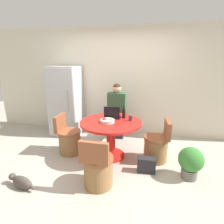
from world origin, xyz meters
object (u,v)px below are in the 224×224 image
object	(u,v)px
potted_plant	(191,161)
refrigerator	(66,101)
dining_table	(111,131)
laptop	(112,115)
bottle	(124,113)
fruit_bowl	(107,121)
chair_left_side	(69,140)
person_seated	(117,110)
chair_right_side	(157,147)
handbag	(146,165)
chair_near_camera	(98,169)
cat	(21,182)

from	to	relation	value
potted_plant	refrigerator	bearing A→B (deg)	154.15
dining_table	potted_plant	xyz separation A→B (m)	(1.36, -0.39, -0.23)
dining_table	potted_plant	world-z (taller)	dining_table
laptop	bottle	xyz separation A→B (m)	(0.22, 0.06, 0.04)
fruit_bowl	potted_plant	distance (m)	1.52
chair_left_side	person_seated	bearing A→B (deg)	-47.08
dining_table	chair_right_side	distance (m)	0.90
chair_left_side	potted_plant	world-z (taller)	chair_left_side
fruit_bowl	handbag	bearing A→B (deg)	-21.81
refrigerator	chair_right_side	size ratio (longest dim) A/B	2.12
refrigerator	chair_near_camera	distance (m)	2.30
refrigerator	chair_left_side	world-z (taller)	refrigerator
fruit_bowl	refrigerator	bearing A→B (deg)	142.29
fruit_bowl	handbag	xyz separation A→B (m)	(0.74, -0.30, -0.63)
potted_plant	chair_right_side	bearing A→B (deg)	139.37
chair_near_camera	potted_plant	world-z (taller)	chair_near_camera
person_seated	fruit_bowl	xyz separation A→B (m)	(-0.02, -0.87, 0.03)
bottle	potted_plant	bearing A→B (deg)	-28.57
potted_plant	dining_table	bearing A→B (deg)	164.15
person_seated	dining_table	bearing A→B (deg)	91.89
refrigerator	bottle	bearing A→B (deg)	-23.74
chair_left_side	chair_right_side	bearing A→B (deg)	-89.30
laptop	bottle	distance (m)	0.23
chair_near_camera	bottle	distance (m)	1.25
dining_table	bottle	size ratio (longest dim) A/B	4.63
potted_plant	chair_left_side	bearing A→B (deg)	170.70
fruit_bowl	chair_right_side	bearing A→B (deg)	7.38
person_seated	cat	size ratio (longest dim) A/B	2.64
chair_near_camera	person_seated	size ratio (longest dim) A/B	0.60
bottle	potted_plant	world-z (taller)	bottle
bottle	laptop	bearing A→B (deg)	-164.23
person_seated	laptop	distance (m)	0.62
refrigerator	potted_plant	bearing A→B (deg)	-25.85
bottle	potted_plant	xyz separation A→B (m)	(1.16, -0.63, -0.53)
person_seated	cat	bearing A→B (deg)	60.76
bottle	potted_plant	size ratio (longest dim) A/B	0.47
fruit_bowl	person_seated	bearing A→B (deg)	88.44
refrigerator	fruit_bowl	world-z (taller)	refrigerator
chair_left_side	laptop	size ratio (longest dim) A/B	2.59
fruit_bowl	handbag	size ratio (longest dim) A/B	0.87
dining_table	fruit_bowl	size ratio (longest dim) A/B	4.41
person_seated	bottle	size ratio (longest dim) A/B	5.41
chair_near_camera	handbag	world-z (taller)	chair_near_camera
chair_near_camera	fruit_bowl	world-z (taller)	fruit_bowl
refrigerator	potted_plant	size ratio (longest dim) A/B	3.23
chair_right_side	potted_plant	xyz separation A→B (m)	(0.50, -0.43, 0.02)
bottle	chair_left_side	bearing A→B (deg)	-166.08
chair_left_side	person_seated	size ratio (longest dim) A/B	0.60
refrigerator	laptop	world-z (taller)	refrigerator
chair_near_camera	laptop	world-z (taller)	laptop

